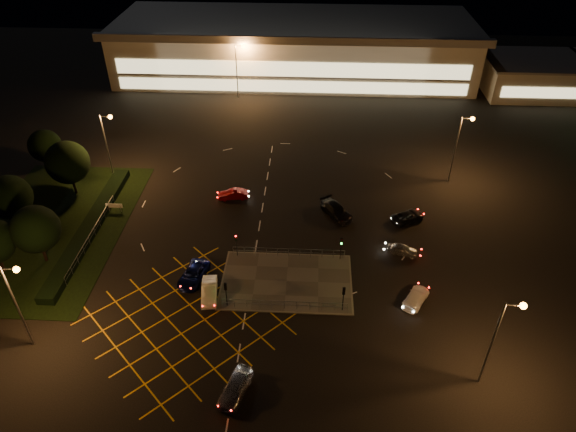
{
  "coord_description": "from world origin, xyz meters",
  "views": [
    {
      "loc": [
        4.37,
        -43.37,
        39.34
      ],
      "look_at": [
        1.64,
        7.56,
        2.0
      ],
      "focal_mm": 32.0,
      "sensor_mm": 36.0,
      "label": 1
    }
  ],
  "objects_px": {
    "car_circ_red": "(233,194)",
    "signal_sw": "(226,290)",
    "signal_ne": "(341,244)",
    "signal_se": "(344,294)",
    "car_queue_white": "(209,291)",
    "car_right_silver": "(403,250)",
    "car_near_silver": "(235,387)",
    "car_approach_white": "(416,297)",
    "car_east_grey": "(408,216)",
    "signal_nw": "(236,241)",
    "car_left_blue": "(193,274)",
    "car_far_dkgrey": "(336,210)"
  },
  "relations": [
    {
      "from": "car_far_dkgrey",
      "to": "car_approach_white",
      "type": "bearing_deg",
      "value": -95.92
    },
    {
      "from": "signal_se",
      "to": "car_circ_red",
      "type": "height_order",
      "value": "signal_se"
    },
    {
      "from": "signal_nw",
      "to": "car_right_silver",
      "type": "distance_m",
      "value": 19.5
    },
    {
      "from": "car_queue_white",
      "to": "car_east_grey",
      "type": "height_order",
      "value": "car_queue_white"
    },
    {
      "from": "signal_ne",
      "to": "car_near_silver",
      "type": "relative_size",
      "value": 0.68
    },
    {
      "from": "signal_ne",
      "to": "car_east_grey",
      "type": "relative_size",
      "value": 0.71
    },
    {
      "from": "signal_sw",
      "to": "car_right_silver",
      "type": "relative_size",
      "value": 0.88
    },
    {
      "from": "car_approach_white",
      "to": "car_queue_white",
      "type": "bearing_deg",
      "value": 31.66
    },
    {
      "from": "car_left_blue",
      "to": "signal_ne",
      "type": "bearing_deg",
      "value": 25.88
    },
    {
      "from": "car_near_silver",
      "to": "car_right_silver",
      "type": "bearing_deg",
      "value": 66.53
    },
    {
      "from": "signal_nw",
      "to": "car_approach_white",
      "type": "relative_size",
      "value": 0.72
    },
    {
      "from": "car_far_dkgrey",
      "to": "signal_ne",
      "type": "bearing_deg",
      "value": -122.24
    },
    {
      "from": "car_near_silver",
      "to": "car_queue_white",
      "type": "distance_m",
      "value": 12.51
    },
    {
      "from": "car_queue_white",
      "to": "car_right_silver",
      "type": "bearing_deg",
      "value": 13.1
    },
    {
      "from": "signal_se",
      "to": "signal_nw",
      "type": "bearing_deg",
      "value": -33.65
    },
    {
      "from": "signal_se",
      "to": "signal_ne",
      "type": "distance_m",
      "value": 7.99
    },
    {
      "from": "car_queue_white",
      "to": "car_approach_white",
      "type": "bearing_deg",
      "value": -6.86
    },
    {
      "from": "signal_sw",
      "to": "signal_ne",
      "type": "height_order",
      "value": "same"
    },
    {
      "from": "signal_ne",
      "to": "signal_se",
      "type": "bearing_deg",
      "value": -90.0
    },
    {
      "from": "car_right_silver",
      "to": "car_far_dkgrey",
      "type": "bearing_deg",
      "value": 60.14
    },
    {
      "from": "car_queue_white",
      "to": "car_circ_red",
      "type": "distance_m",
      "value": 18.61
    },
    {
      "from": "signal_se",
      "to": "car_queue_white",
      "type": "bearing_deg",
      "value": -5.44
    },
    {
      "from": "signal_se",
      "to": "car_approach_white",
      "type": "xyz_separation_m",
      "value": [
        7.76,
        1.68,
        -1.74
      ]
    },
    {
      "from": "car_left_blue",
      "to": "car_approach_white",
      "type": "distance_m",
      "value": 24.16
    },
    {
      "from": "car_right_silver",
      "to": "car_east_grey",
      "type": "xyz_separation_m",
      "value": [
        1.48,
        6.67,
        0.01
      ]
    },
    {
      "from": "signal_ne",
      "to": "car_far_dkgrey",
      "type": "height_order",
      "value": "signal_ne"
    },
    {
      "from": "signal_ne",
      "to": "car_approach_white",
      "type": "relative_size",
      "value": 0.72
    },
    {
      "from": "car_right_silver",
      "to": "car_east_grey",
      "type": "distance_m",
      "value": 6.83
    },
    {
      "from": "car_circ_red",
      "to": "signal_sw",
      "type": "bearing_deg",
      "value": -2.39
    },
    {
      "from": "signal_sw",
      "to": "car_circ_red",
      "type": "bearing_deg",
      "value": -83.81
    },
    {
      "from": "car_near_silver",
      "to": "signal_nw",
      "type": "bearing_deg",
      "value": 114.3
    },
    {
      "from": "signal_ne",
      "to": "car_left_blue",
      "type": "xyz_separation_m",
      "value": [
        -16.3,
        -4.13,
        -1.67
      ]
    },
    {
      "from": "signal_nw",
      "to": "signal_se",
      "type": "bearing_deg",
      "value": -33.65
    },
    {
      "from": "car_far_dkgrey",
      "to": "car_queue_white",
      "type": "bearing_deg",
      "value": -165.77
    },
    {
      "from": "car_far_dkgrey",
      "to": "car_approach_white",
      "type": "distance_m",
      "value": 17.08
    },
    {
      "from": "signal_se",
      "to": "signal_nw",
      "type": "relative_size",
      "value": 1.0
    },
    {
      "from": "signal_nw",
      "to": "car_far_dkgrey",
      "type": "relative_size",
      "value": 0.59
    },
    {
      "from": "signal_nw",
      "to": "car_right_silver",
      "type": "height_order",
      "value": "signal_nw"
    },
    {
      "from": "car_left_blue",
      "to": "car_east_grey",
      "type": "bearing_deg",
      "value": 37.76
    },
    {
      "from": "car_left_blue",
      "to": "car_east_grey",
      "type": "height_order",
      "value": "car_left_blue"
    },
    {
      "from": "signal_se",
      "to": "car_circ_red",
      "type": "xyz_separation_m",
      "value": [
        -14.16,
        19.95,
        -1.7
      ]
    },
    {
      "from": "car_queue_white",
      "to": "car_right_silver",
      "type": "relative_size",
      "value": 1.24
    },
    {
      "from": "signal_nw",
      "to": "car_queue_white",
      "type": "distance_m",
      "value": 7.15
    },
    {
      "from": "signal_se",
      "to": "car_left_blue",
      "type": "bearing_deg",
      "value": -13.3
    },
    {
      "from": "signal_ne",
      "to": "car_circ_red",
      "type": "xyz_separation_m",
      "value": [
        -14.16,
        11.96,
        -1.7
      ]
    },
    {
      "from": "signal_sw",
      "to": "car_queue_white",
      "type": "distance_m",
      "value": 2.97
    },
    {
      "from": "car_near_silver",
      "to": "car_circ_red",
      "type": "xyz_separation_m",
      "value": [
        -4.46,
        30.32,
        -0.12
      ]
    },
    {
      "from": "signal_se",
      "to": "car_east_grey",
      "type": "height_order",
      "value": "signal_se"
    },
    {
      "from": "signal_se",
      "to": "car_queue_white",
      "type": "distance_m",
      "value": 14.24
    },
    {
      "from": "signal_se",
      "to": "signal_ne",
      "type": "xyz_separation_m",
      "value": [
        0.0,
        7.99,
        0.0
      ]
    }
  ]
}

